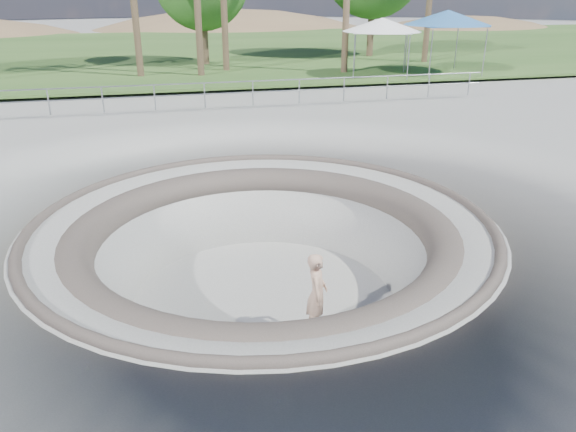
% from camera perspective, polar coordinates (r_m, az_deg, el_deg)
% --- Properties ---
extents(ground, '(180.00, 180.00, 0.00)m').
position_cam_1_polar(ground, '(12.41, -2.64, -0.63)').
color(ground, '#A2A29D').
rests_on(ground, ground).
extents(skate_bowl, '(14.00, 14.00, 4.10)m').
position_cam_1_polar(skate_bowl, '(13.23, -2.50, -7.94)').
color(skate_bowl, '#A2A29D').
rests_on(skate_bowl, ground).
extents(grass_strip, '(180.00, 36.00, 0.12)m').
position_cam_1_polar(grass_strip, '(45.50, -11.36, 16.18)').
color(grass_strip, '#2F5120').
rests_on(grass_strip, ground).
extents(distant_hills, '(103.20, 45.00, 28.60)m').
position_cam_1_polar(distant_hills, '(69.66, -8.80, 12.37)').
color(distant_hills, brown).
rests_on(distant_hills, ground).
extents(safety_railing, '(25.00, 0.06, 1.03)m').
position_cam_1_polar(safety_railing, '(23.68, -8.46, 12.07)').
color(safety_railing, gray).
rests_on(safety_railing, ground).
extents(skateboard, '(0.85, 0.33, 0.09)m').
position_cam_1_polar(skateboard, '(11.94, 2.87, -11.67)').
color(skateboard, olive).
rests_on(skateboard, ground).
extents(skater, '(0.61, 0.75, 1.78)m').
position_cam_1_polar(skater, '(11.46, 2.96, -7.90)').
color(skater, tan).
rests_on(skater, skateboard).
extents(canopy_white, '(5.51, 5.51, 2.98)m').
position_cam_1_polar(canopy_white, '(31.74, 9.54, 18.59)').
color(canopy_white, gray).
rests_on(canopy_white, ground).
extents(canopy_blue, '(6.59, 6.59, 3.33)m').
position_cam_1_polar(canopy_blue, '(33.36, 15.91, 18.80)').
color(canopy_blue, gray).
rests_on(canopy_blue, ground).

